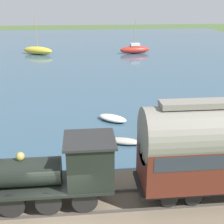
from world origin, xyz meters
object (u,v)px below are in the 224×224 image
Objects in this scene: rowboat_off_pier at (113,118)px; rowboat_far_out at (124,141)px; sailboat_yellow at (38,50)px; steam_locomotive at (58,169)px; sailboat_red at (135,49)px.

rowboat_off_pier is 4.10m from rowboat_far_out.
sailboat_yellow is at bearing 55.54° from rowboat_off_pier.
sailboat_red reaches higher than steam_locomotive.
sailboat_yellow reaches higher than steam_locomotive.
sailboat_yellow reaches higher than rowboat_far_out.
steam_locomotive is 42.24m from sailboat_red.
steam_locomotive is at bearing 169.53° from rowboat_far_out.
rowboat_off_pier is 1.11× the size of rowboat_far_out.
sailboat_yellow is 32.31m from rowboat_off_pier.
rowboat_far_out is (-34.27, 6.58, -0.50)m from sailboat_red.
rowboat_off_pier is at bearing 160.00° from sailboat_red.
rowboat_off_pier is (-30.92, -9.36, -0.44)m from sailboat_yellow.
sailboat_red reaches higher than rowboat_off_pier.
sailboat_red is (40.93, -10.32, -1.59)m from steam_locomotive.
rowboat_off_pier reaches higher than rowboat_far_out.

